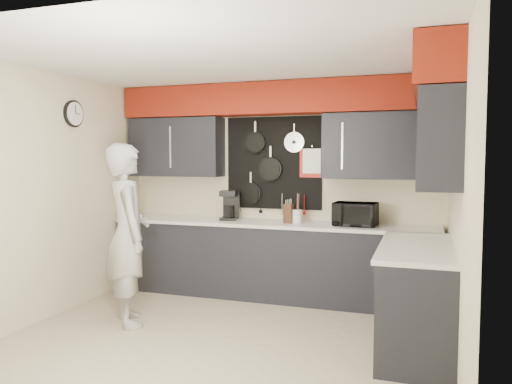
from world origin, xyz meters
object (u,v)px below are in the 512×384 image
(knife_block, at_px, (289,214))
(coffee_maker, at_px, (229,205))
(person, at_px, (128,234))
(microwave, at_px, (355,214))
(utensil_crock, at_px, (297,216))

(knife_block, distance_m, coffee_maker, 0.79)
(knife_block, bearing_deg, person, -131.08)
(microwave, relative_size, knife_block, 2.13)
(knife_block, bearing_deg, coffee_maker, 178.16)
(knife_block, bearing_deg, microwave, 4.79)
(utensil_crock, height_order, coffee_maker, coffee_maker)
(microwave, xyz_separation_m, person, (-2.10, -1.36, -0.14))
(microwave, relative_size, utensil_crock, 2.98)
(utensil_crock, relative_size, person, 0.09)
(microwave, distance_m, knife_block, 0.78)
(coffee_maker, bearing_deg, knife_block, -18.03)
(microwave, bearing_deg, person, -143.19)
(coffee_maker, height_order, person, person)
(microwave, distance_m, utensil_crock, 0.68)
(coffee_maker, xyz_separation_m, person, (-0.55, -1.41, -0.19))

